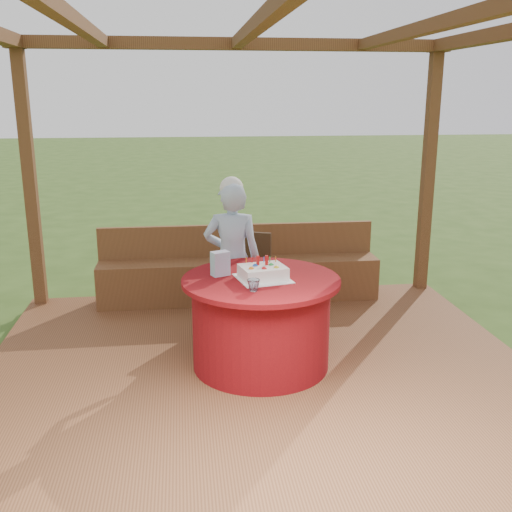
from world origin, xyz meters
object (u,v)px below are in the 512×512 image
at_px(elderly_woman, 232,257).
at_px(gift_bag, 220,264).
at_px(chair, 249,272).
at_px(drinking_glass, 253,285).
at_px(bench, 239,276).
at_px(birthday_cake, 263,272).
at_px(table, 261,322).

distance_m(elderly_woman, gift_bag, 0.65).
distance_m(chair, elderly_woman, 0.52).
bearing_deg(drinking_glass, gift_bag, 116.73).
xyz_separation_m(bench, birthday_cake, (0.03, -1.70, 0.54)).
height_order(table, birthday_cake, birthday_cake).
height_order(bench, gift_bag, gift_bag).
relative_size(chair, gift_bag, 4.29).
xyz_separation_m(chair, gift_bag, (-0.35, -1.02, 0.39)).
relative_size(table, birthday_cake, 2.71).
height_order(chair, drinking_glass, chair).
bearing_deg(table, gift_bag, 159.55).
distance_m(birthday_cake, drinking_glass, 0.31).
height_order(elderly_woman, birthday_cake, elderly_woman).
xyz_separation_m(table, chair, (0.03, 1.13, 0.08)).
distance_m(chair, drinking_glass, 1.49).
bearing_deg(gift_bag, chair, 48.53).
bearing_deg(table, chair, 88.47).
bearing_deg(table, bench, 90.49).
xyz_separation_m(elderly_woman, gift_bag, (-0.15, -0.62, 0.12)).
relative_size(elderly_woman, drinking_glass, 15.23).
xyz_separation_m(bench, table, (0.01, -1.67, 0.12)).
height_order(bench, elderly_woman, elderly_woman).
bearing_deg(bench, elderly_woman, -99.23).
bearing_deg(drinking_glass, birthday_cake, 69.10).
xyz_separation_m(bench, gift_bag, (-0.30, -1.56, 0.59)).
relative_size(chair, drinking_glass, 8.81).
relative_size(bench, birthday_cake, 6.41).
bearing_deg(birthday_cake, bench, 90.91).
relative_size(bench, elderly_woman, 2.04).
relative_size(bench, chair, 3.53).
bearing_deg(bench, table, -89.51).
bearing_deg(chair, elderly_woman, -116.47).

